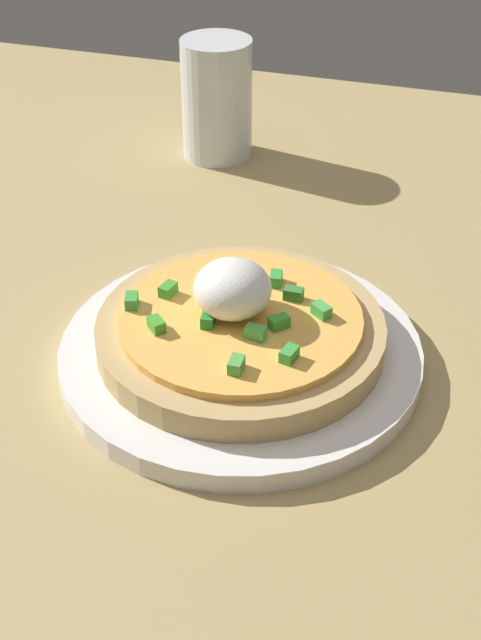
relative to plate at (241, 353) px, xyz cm
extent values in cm
cube|color=tan|center=(1.51, 10.36, -1.91)|extent=(103.34, 84.69, 2.36)
cylinder|color=white|center=(0.00, 0.00, 0.00)|extent=(24.26, 24.26, 1.47)
cylinder|color=tan|center=(0.00, 0.00, 1.67)|extent=(19.14, 19.14, 1.86)
cylinder|color=#F5B24F|center=(0.00, 0.00, 2.87)|extent=(16.06, 16.06, 0.56)
ellipsoid|color=white|center=(0.13, 0.58, 5.01)|extent=(5.08, 5.08, 3.71)
cube|color=green|center=(1.71, -5.03, 3.55)|extent=(1.41, 1.50, 0.80)
cube|color=green|center=(-3.15, 4.61, 3.55)|extent=(1.46, 1.48, 0.80)
cube|color=#4FB24B|center=(-2.07, -1.64, 3.55)|extent=(0.96, 1.37, 0.80)
cube|color=green|center=(4.26, -1.21, 3.55)|extent=(1.39, 1.00, 0.80)
cube|color=green|center=(2.47, 0.99, 3.55)|extent=(0.88, 1.33, 0.80)
cube|color=#288A30|center=(-1.61, 1.67, 3.55)|extent=(1.38, 0.98, 0.80)
cube|color=green|center=(-1.14, 7.18, 3.55)|extent=(1.46, 1.16, 0.80)
cube|color=#52AA4A|center=(-5.50, -1.46, 3.55)|extent=(1.30, 0.83, 0.80)
cube|color=green|center=(0.78, 5.35, 3.55)|extent=(1.43, 1.06, 0.80)
cube|color=green|center=(-0.58, -2.75, 3.55)|extent=(1.49, 1.45, 0.80)
cube|color=green|center=(-3.57, -4.22, 3.55)|extent=(1.43, 1.08, 0.80)
cube|color=#368034|center=(2.82, -2.82, 3.55)|extent=(0.80, 1.28, 0.80)
cylinder|color=silver|center=(30.30, 11.83, 4.86)|extent=(6.67, 6.67, 11.19)
cylinder|color=#440E18|center=(30.30, 11.83, 2.41)|extent=(5.87, 5.87, 5.50)
camera|label=1|loc=(-44.50, -13.94, 36.58)|focal=49.42mm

